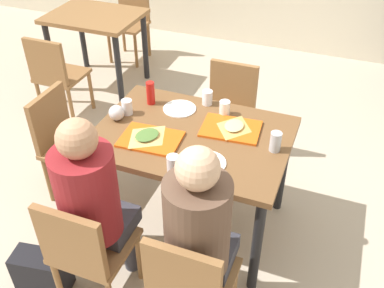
{
  "coord_description": "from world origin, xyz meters",
  "views": [
    {
      "loc": [
        0.78,
        -2.04,
        2.33
      ],
      "look_at": [
        0.0,
        0.0,
        0.7
      ],
      "focal_mm": 40.84,
      "sensor_mm": 36.0,
      "label": 1
    }
  ],
  "objects_px": {
    "chair_near_left": "(85,249)",
    "background_chair_near": "(55,73)",
    "plastic_cup_c": "(127,107)",
    "paper_plate_center": "(180,109)",
    "pizza_slice_a": "(147,136)",
    "chair_left_end": "(65,138)",
    "condiment_bottle": "(151,93)",
    "plastic_cup_a": "(207,98)",
    "person_in_red": "(93,198)",
    "foil_bundle": "(117,113)",
    "main_table": "(192,147)",
    "paper_plate_near_edge": "(207,163)",
    "background_chair_far": "(131,17)",
    "chair_near_right": "(189,283)",
    "background_table": "(96,27)",
    "tray_red_near": "(151,139)",
    "chair_far_side": "(229,108)",
    "plastic_cup_b": "(173,164)",
    "handbag": "(42,272)",
    "tray_red_far": "(231,129)",
    "soda_can": "(275,142)",
    "person_in_brown_jacket": "(200,229)",
    "plastic_cup_d": "(225,108)"
  },
  "relations": [
    {
      "from": "pizza_slice_a",
      "to": "plastic_cup_a",
      "type": "relative_size",
      "value": 2.71
    },
    {
      "from": "chair_near_right",
      "to": "soda_can",
      "type": "distance_m",
      "value": 0.93
    },
    {
      "from": "main_table",
      "to": "foil_bundle",
      "type": "relative_size",
      "value": 11.94
    },
    {
      "from": "chair_near_left",
      "to": "background_chair_near",
      "type": "distance_m",
      "value": 2.12
    },
    {
      "from": "chair_far_side",
      "to": "plastic_cup_c",
      "type": "xyz_separation_m",
      "value": [
        -0.48,
        -0.75,
        0.34
      ]
    },
    {
      "from": "pizza_slice_a",
      "to": "background_chair_near",
      "type": "height_order",
      "value": "background_chair_near"
    },
    {
      "from": "chair_left_end",
      "to": "tray_red_near",
      "type": "relative_size",
      "value": 2.31
    },
    {
      "from": "plastic_cup_b",
      "to": "soda_can",
      "type": "height_order",
      "value": "soda_can"
    },
    {
      "from": "tray_red_far",
      "to": "plastic_cup_b",
      "type": "relative_size",
      "value": 3.6
    },
    {
      "from": "chair_near_right",
      "to": "paper_plate_near_edge",
      "type": "bearing_deg",
      "value": 101.69
    },
    {
      "from": "plastic_cup_a",
      "to": "plastic_cup_b",
      "type": "height_order",
      "value": "same"
    },
    {
      "from": "foil_bundle",
      "to": "person_in_brown_jacket",
      "type": "bearing_deg",
      "value": -38.95
    },
    {
      "from": "plastic_cup_c",
      "to": "foil_bundle",
      "type": "relative_size",
      "value": 1.0
    },
    {
      "from": "pizza_slice_a",
      "to": "foil_bundle",
      "type": "bearing_deg",
      "value": 155.38
    },
    {
      "from": "main_table",
      "to": "condiment_bottle",
      "type": "bearing_deg",
      "value": 148.73
    },
    {
      "from": "main_table",
      "to": "chair_left_end",
      "type": "distance_m",
      "value": 1.0
    },
    {
      "from": "chair_left_end",
      "to": "chair_near_left",
      "type": "bearing_deg",
      "value": -49.97
    },
    {
      "from": "plastic_cup_b",
      "to": "handbag",
      "type": "distance_m",
      "value": 1.07
    },
    {
      "from": "main_table",
      "to": "foil_bundle",
      "type": "distance_m",
      "value": 0.53
    },
    {
      "from": "chair_far_side",
      "to": "tray_red_far",
      "type": "height_order",
      "value": "chair_far_side"
    },
    {
      "from": "pizza_slice_a",
      "to": "background_chair_far",
      "type": "relative_size",
      "value": 0.33
    },
    {
      "from": "paper_plate_center",
      "to": "foil_bundle",
      "type": "xyz_separation_m",
      "value": [
        -0.33,
        -0.26,
        0.05
      ]
    },
    {
      "from": "chair_near_right",
      "to": "person_in_brown_jacket",
      "type": "height_order",
      "value": "person_in_brown_jacket"
    },
    {
      "from": "tray_red_near",
      "to": "pizza_slice_a",
      "type": "bearing_deg",
      "value": 173.58
    },
    {
      "from": "background_table",
      "to": "background_chair_far",
      "type": "xyz_separation_m",
      "value": [
        -0.0,
        0.73,
        -0.16
      ]
    },
    {
      "from": "tray_red_near",
      "to": "plastic_cup_b",
      "type": "xyz_separation_m",
      "value": [
        0.24,
        -0.21,
        0.04
      ]
    },
    {
      "from": "soda_can",
      "to": "chair_left_end",
      "type": "bearing_deg",
      "value": -179.18
    },
    {
      "from": "chair_near_left",
      "to": "person_in_red",
      "type": "xyz_separation_m",
      "value": [
        0.0,
        0.14,
        0.25
      ]
    },
    {
      "from": "foil_bundle",
      "to": "chair_near_right",
      "type": "bearing_deg",
      "value": -44.48
    },
    {
      "from": "person_in_brown_jacket",
      "to": "plastic_cup_d",
      "type": "height_order",
      "value": "person_in_brown_jacket"
    },
    {
      "from": "background_chair_far",
      "to": "background_chair_near",
      "type": "bearing_deg",
      "value": -90.0
    },
    {
      "from": "main_table",
      "to": "plastic_cup_c",
      "type": "height_order",
      "value": "plastic_cup_c"
    },
    {
      "from": "pizza_slice_a",
      "to": "paper_plate_center",
      "type": "bearing_deg",
      "value": 82.03
    },
    {
      "from": "chair_near_left",
      "to": "condiment_bottle",
      "type": "xyz_separation_m",
      "value": [
        -0.09,
        1.05,
        0.37
      ]
    },
    {
      "from": "paper_plate_center",
      "to": "pizza_slice_a",
      "type": "xyz_separation_m",
      "value": [
        -0.05,
        -0.38,
        0.02
      ]
    },
    {
      "from": "plastic_cup_c",
      "to": "tray_red_far",
      "type": "bearing_deg",
      "value": 5.35
    },
    {
      "from": "main_table",
      "to": "tray_red_far",
      "type": "relative_size",
      "value": 3.32
    },
    {
      "from": "pizza_slice_a",
      "to": "plastic_cup_a",
      "type": "bearing_deg",
      "value": 68.37
    },
    {
      "from": "chair_near_right",
      "to": "plastic_cup_a",
      "type": "bearing_deg",
      "value": 105.59
    },
    {
      "from": "plastic_cup_a",
      "to": "handbag",
      "type": "xyz_separation_m",
      "value": [
        -0.62,
        -1.19,
        -0.68
      ]
    },
    {
      "from": "plastic_cup_b",
      "to": "plastic_cup_d",
      "type": "xyz_separation_m",
      "value": [
        0.09,
        0.64,
        0.0
      ]
    },
    {
      "from": "paper_plate_near_edge",
      "to": "background_chair_far",
      "type": "height_order",
      "value": "background_chair_far"
    },
    {
      "from": "person_in_red",
      "to": "handbag",
      "type": "relative_size",
      "value": 3.88
    },
    {
      "from": "chair_near_right",
      "to": "background_chair_near",
      "type": "xyz_separation_m",
      "value": [
        -1.94,
        1.64,
        0.0
      ]
    },
    {
      "from": "background_chair_far",
      "to": "tray_red_near",
      "type": "bearing_deg",
      "value": -59.63
    },
    {
      "from": "background_chair_near",
      "to": "person_in_red",
      "type": "bearing_deg",
      "value": -48.13
    },
    {
      "from": "chair_near_left",
      "to": "plastic_cup_c",
      "type": "relative_size",
      "value": 8.32
    },
    {
      "from": "plastic_cup_b",
      "to": "background_chair_far",
      "type": "distance_m",
      "value": 3.16
    },
    {
      "from": "chair_near_right",
      "to": "paper_plate_center",
      "type": "bearing_deg",
      "value": 114.49
    },
    {
      "from": "plastic_cup_a",
      "to": "background_chair_near",
      "type": "bearing_deg",
      "value": 164.06
    }
  ]
}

